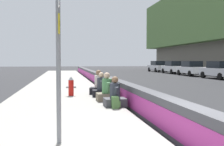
% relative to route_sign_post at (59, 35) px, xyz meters
% --- Properties ---
extents(jersey_barrier, '(76.00, 0.45, 0.85)m').
position_rel_route_sign_post_xyz_m(jersey_barrier, '(-0.54, -2.60, -1.81)').
color(jersey_barrier, '#47474C').
rests_on(jersey_barrier, ground_plane).
extents(route_sign_post, '(0.44, 0.09, 3.60)m').
position_rel_route_sign_post_xyz_m(route_sign_post, '(0.00, 0.00, 0.00)').
color(route_sign_post, gray).
rests_on(route_sign_post, sidewalk_strip).
extents(fire_hydrant, '(0.26, 0.46, 0.88)m').
position_rel_route_sign_post_xyz_m(fire_hydrant, '(7.23, -0.44, -1.65)').
color(fire_hydrant, red).
rests_on(fire_hydrant, sidewalk_strip).
extents(seated_person_foreground, '(0.67, 0.76, 1.06)m').
position_rel_route_sign_post_xyz_m(seated_person_foreground, '(4.04, -1.88, -1.76)').
color(seated_person_foreground, '#424247').
rests_on(seated_person_foreground, sidewalk_strip).
extents(seated_person_middle, '(0.72, 0.82, 1.14)m').
position_rel_route_sign_post_xyz_m(seated_person_middle, '(5.39, -1.81, -1.74)').
color(seated_person_middle, '#706651').
rests_on(seated_person_middle, sidewalk_strip).
extents(seated_person_rear, '(0.73, 0.84, 1.09)m').
position_rel_route_sign_post_xyz_m(seated_person_rear, '(6.73, -1.77, -1.75)').
color(seated_person_rear, black).
rests_on(seated_person_rear, sidewalk_strip).
extents(seated_person_far, '(0.86, 0.96, 1.16)m').
position_rel_route_sign_post_xyz_m(seated_person_far, '(7.70, -1.78, -1.73)').
color(seated_person_far, black).
rests_on(seated_person_far, sidewalk_strip).
extents(backpack, '(0.32, 0.28, 0.40)m').
position_rel_route_sign_post_xyz_m(backpack, '(3.63, -1.82, -1.90)').
color(backpack, '#4C7A3D').
rests_on(backpack, sidewalk_strip).
extents(parked_car_fourth, '(4.56, 2.07, 1.71)m').
position_rel_route_sign_post_xyz_m(parked_car_fourth, '(18.34, -14.81, -1.37)').
color(parked_car_fourth, silver).
rests_on(parked_car_fourth, ground_plane).
extents(parked_car_midline, '(4.51, 1.97, 1.71)m').
position_rel_route_sign_post_xyz_m(parked_car_midline, '(23.91, -14.69, -1.37)').
color(parked_car_midline, silver).
rests_on(parked_car_midline, ground_plane).
extents(parked_car_far, '(4.53, 2.01, 1.71)m').
position_rel_route_sign_post_xyz_m(parked_car_far, '(29.34, -14.79, -1.37)').
color(parked_car_far, silver).
rests_on(parked_car_far, ground_plane).
extents(parked_car_farther, '(4.56, 2.07, 1.71)m').
position_rel_route_sign_post_xyz_m(parked_car_farther, '(35.49, -14.77, -1.37)').
color(parked_car_farther, silver).
rests_on(parked_car_farther, ground_plane).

